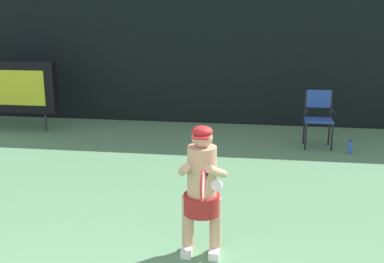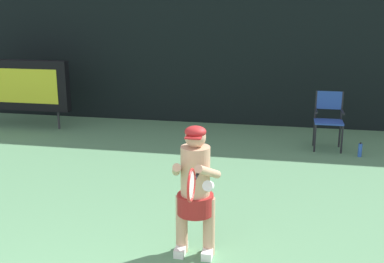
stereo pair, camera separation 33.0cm
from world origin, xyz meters
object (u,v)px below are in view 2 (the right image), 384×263
tennis_player (195,187)px  umpire_chair (329,117)px  scoreboard (21,85)px  tennis_racket (192,184)px  water_bottle (360,150)px

tennis_player → umpire_chair: bearing=68.8°
scoreboard → tennis_racket: size_ratio=3.65×
tennis_player → tennis_racket: 0.68m
water_bottle → tennis_player: bearing=-119.5°
scoreboard → umpire_chair: size_ratio=2.04×
scoreboard → umpire_chair: 6.54m
umpire_chair → tennis_racket: bearing=-107.9°
tennis_racket → umpire_chair: bearing=66.4°
umpire_chair → scoreboard: bearing=176.7°
umpire_chair → tennis_racket: (-1.61, -4.99, 0.42)m
umpire_chair → water_bottle: bearing=-36.8°
scoreboard → tennis_player: bearing=-44.6°
water_bottle → umpire_chair: bearing=143.2°
water_bottle → tennis_racket: size_ratio=0.44×
umpire_chair → tennis_racket: tennis_racket is taller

